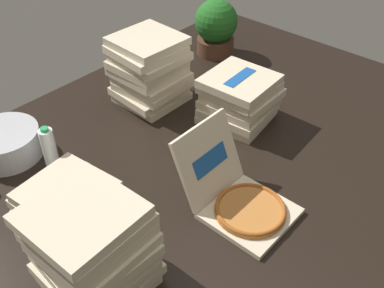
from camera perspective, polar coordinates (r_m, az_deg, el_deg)
name	(u,v)px	position (r m, az deg, el deg)	size (l,w,h in m)	color
ground_plane	(212,173)	(2.19, 2.52, -3.76)	(3.20, 2.40, 0.02)	black
open_pizza_box	(239,197)	(1.97, 5.99, -6.76)	(0.34, 0.49, 0.34)	beige
pizza_stack_center_near	(239,98)	(2.46, 6.05, 5.81)	(0.39, 0.39, 0.27)	beige
pizza_stack_right_mid	(93,249)	(1.65, -12.51, -12.94)	(0.38, 0.38, 0.40)	beige
pizza_stack_left_far	(66,199)	(2.03, -15.77, -6.80)	(0.39, 0.38, 0.13)	beige
pizza_stack_right_far	(149,70)	(2.58, -5.46, 9.31)	(0.38, 0.37, 0.40)	beige
ice_bucket	(5,143)	(2.42, -22.69, 0.07)	(0.35, 0.35, 0.14)	#B7BABF
water_bottle_1	(50,150)	(2.22, -17.68, -0.72)	(0.07, 0.07, 0.25)	white
potted_plant	(216,27)	(3.12, 3.07, 14.69)	(0.29, 0.29, 0.38)	#513323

